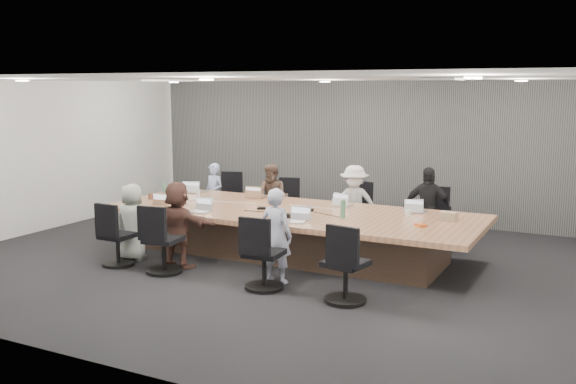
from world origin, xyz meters
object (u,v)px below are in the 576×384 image
at_px(bottle_clear, 198,196).
at_px(snack_packet, 420,225).
at_px(laptop_5, 199,212).
at_px(canvas_bag, 449,216).
at_px(person_4, 132,222).
at_px(chair_6, 264,259).
at_px(mug_brown, 151,196).
at_px(laptop_4, 155,207).
at_px(conference_table, 291,231).
at_px(bottle_green_right, 343,209).
at_px(chair_3, 432,223).
at_px(person_0, 214,195).
at_px(laptop_6, 294,222).
at_px(laptop_3, 418,211).
at_px(chair_0, 224,202).
at_px(laptop_2, 342,204).
at_px(bottle_green_left, 164,189).
at_px(laptop_1, 258,197).
at_px(chair_7, 346,270).
at_px(stapler, 286,216).
at_px(chair_1, 282,210).
at_px(laptop_0, 197,192).
at_px(person_6, 276,235).
at_px(person_5, 178,224).
at_px(person_3, 427,209).
at_px(chair_4, 118,241).
at_px(person_1, 273,198).
at_px(person_2, 354,204).
at_px(chair_5, 164,245).
at_px(chair_2, 361,216).

distance_m(bottle_clear, snack_packet, 3.93).
distance_m(laptop_5, canvas_bag, 3.81).
height_order(person_4, bottle_clear, person_4).
distance_m(chair_6, mug_brown, 3.47).
relative_size(laptop_4, bottle_clear, 1.46).
height_order(conference_table, bottle_clear, bottle_clear).
bearing_deg(bottle_green_right, mug_brown, -179.94).
height_order(chair_3, person_0, person_0).
bearing_deg(chair_6, laptop_6, 85.74).
bearing_deg(laptop_5, laptop_3, 26.98).
relative_size(chair_0, laptop_2, 2.59).
distance_m(chair_3, canvas_bag, 1.54).
bearing_deg(bottle_green_left, snack_packet, -5.10).
bearing_deg(laptop_1, chair_7, 134.35).
bearing_deg(chair_3, stapler, 46.26).
bearing_deg(chair_3, chair_1, -7.63).
xyz_separation_m(laptop_0, person_4, (0.28, -2.15, -0.15)).
distance_m(laptop_0, mug_brown, 1.04).
bearing_deg(bottle_clear, bottle_green_right, -3.49).
bearing_deg(bottle_green_right, chair_3, 65.35).
height_order(laptop_1, person_6, person_6).
height_order(chair_6, canvas_bag, canvas_bag).
height_order(conference_table, laptop_0, laptop_0).
relative_size(chair_7, bottle_clear, 4.23).
bearing_deg(mug_brown, person_6, -20.39).
xyz_separation_m(bottle_clear, snack_packet, (3.93, -0.21, -0.08)).
height_order(chair_0, person_5, person_5).
height_order(person_3, bottle_green_right, person_3).
xyz_separation_m(chair_4, person_3, (3.91, 3.05, 0.31)).
bearing_deg(bottle_green_right, person_1, 142.64).
relative_size(person_2, canvas_bag, 5.54).
height_order(chair_1, chair_6, chair_6).
relative_size(chair_5, laptop_1, 2.60).
height_order(chair_0, laptop_5, chair_0).
relative_size(bottle_green_right, canvas_bag, 1.11).
bearing_deg(laptop_5, chair_0, 113.90).
relative_size(chair_4, person_3, 0.55).
bearing_deg(bottle_clear, laptop_3, 12.91).
bearing_deg(snack_packet, person_6, -146.87).
distance_m(chair_5, snack_packet, 3.69).
bearing_deg(laptop_0, chair_7, 137.63).
bearing_deg(person_2, mug_brown, -168.68).
relative_size(chair_2, person_6, 0.59).
height_order(laptop_2, stapler, stapler).
distance_m(laptop_1, laptop_4, 1.90).
distance_m(chair_0, person_3, 4.22).
bearing_deg(laptop_0, chair_2, -173.07).
relative_size(conference_table, chair_4, 7.85).
bearing_deg(laptop_5, laptop_1, 83.63).
distance_m(chair_4, stapler, 2.58).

